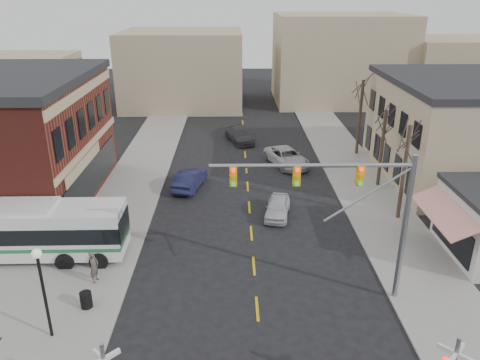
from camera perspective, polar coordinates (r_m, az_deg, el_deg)
name	(u,v)px	position (r m, az deg, el deg)	size (l,w,h in m)	color
ground	(259,336)	(23.26, 2.37, -18.45)	(160.00, 160.00, 0.00)	black
sidewalk_west	(137,177)	(41.36, -12.42, 0.30)	(5.00, 60.00, 0.12)	gray
sidewalk_east	(356,176)	(41.90, 13.95, 0.45)	(5.00, 60.00, 0.12)	gray
tree_east_a	(404,173)	(33.89, 19.34, 0.82)	(0.28, 0.28, 6.75)	#382B21
tree_east_b	(382,148)	(39.40, 16.90, 3.71)	(0.28, 0.28, 6.30)	#382B21
tree_east_c	(360,118)	(46.69, 14.39, 7.38)	(0.28, 0.28, 7.20)	#382B21
transit_bus	(14,230)	(30.97, -25.83, -5.53)	(13.08, 3.00, 3.36)	silver
traffic_signal_mast	(353,200)	(23.26, 13.63, -2.34)	(9.78, 0.30, 8.00)	gray
street_lamp	(41,276)	(22.87, -23.11, -10.69)	(0.44, 0.44, 4.64)	black
trash_bin	(86,300)	(25.70, -18.25, -13.70)	(0.60, 0.60, 0.86)	black
car_a	(278,207)	(33.64, 4.60, -3.32)	(1.61, 4.00, 1.36)	silver
car_b	(190,179)	(38.37, -6.13, 0.12)	(1.65, 4.73, 1.56)	#181A3D
car_c	(287,157)	(43.35, 5.74, 2.77)	(2.58, 5.59, 1.55)	#B6B6B6
car_d	(240,135)	(50.02, -0.06, 5.48)	(2.01, 4.95, 1.44)	#3C3D41
pedestrian_near	(94,267)	(27.26, -17.36, -10.07)	(0.68, 0.45, 1.86)	#524541
pedestrian_far	(58,251)	(29.74, -21.28, -8.07)	(0.76, 0.59, 1.57)	#394664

